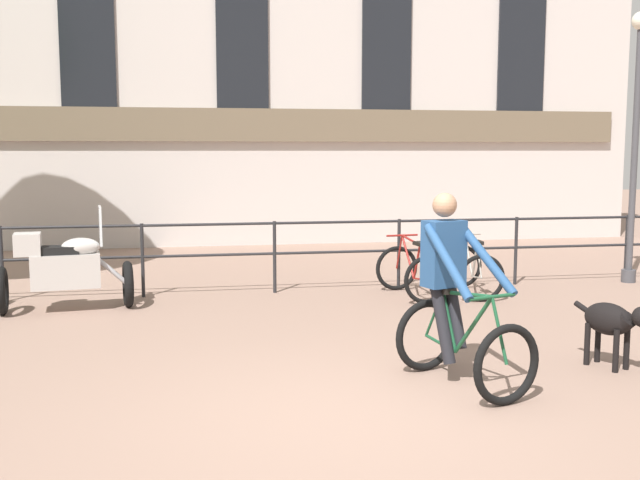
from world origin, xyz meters
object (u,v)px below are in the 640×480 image
dog (614,321)px  parked_bicycle_mid_left (470,270)px  parked_motorcycle (64,268)px  street_lamp (636,133)px  parked_bicycle_near_lamp (411,272)px  cyclist_with_bike (455,299)px

dog → parked_bicycle_mid_left: size_ratio=0.71×
parked_motorcycle → street_lamp: 8.62m
parked_bicycle_near_lamp → cyclist_with_bike: bearing=71.9°
dog → street_lamp: size_ratio=0.20×
dog → parked_motorcycle: size_ratio=0.48×
parked_bicycle_mid_left → street_lamp: size_ratio=0.28×
cyclist_with_bike → parked_bicycle_mid_left: (1.69, 3.85, -0.41)m
parked_bicycle_near_lamp → street_lamp: bearing=-178.5°
parked_motorcycle → cyclist_with_bike: bearing=-141.5°
parked_motorcycle → dog: bearing=-130.6°
parked_bicycle_near_lamp → parked_bicycle_mid_left: 0.89m
parked_bicycle_mid_left → parked_motorcycle: bearing=6.2°
parked_bicycle_mid_left → street_lamp: street_lamp is taller
parked_motorcycle → parked_bicycle_near_lamp: size_ratio=1.47×
parked_motorcycle → street_lamp: (8.41, 0.62, 1.78)m
cyclist_with_bike → street_lamp: 6.49m
cyclist_with_bike → street_lamp: size_ratio=0.41×
cyclist_with_bike → parked_bicycle_near_lamp: cyclist_with_bike is taller
dog → parked_bicycle_near_lamp: bearing=78.1°
parked_motorcycle → parked_bicycle_mid_left: size_ratio=1.49×
cyclist_with_bike → parked_bicycle_mid_left: 4.23m
cyclist_with_bike → parked_bicycle_mid_left: bearing=48.5°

